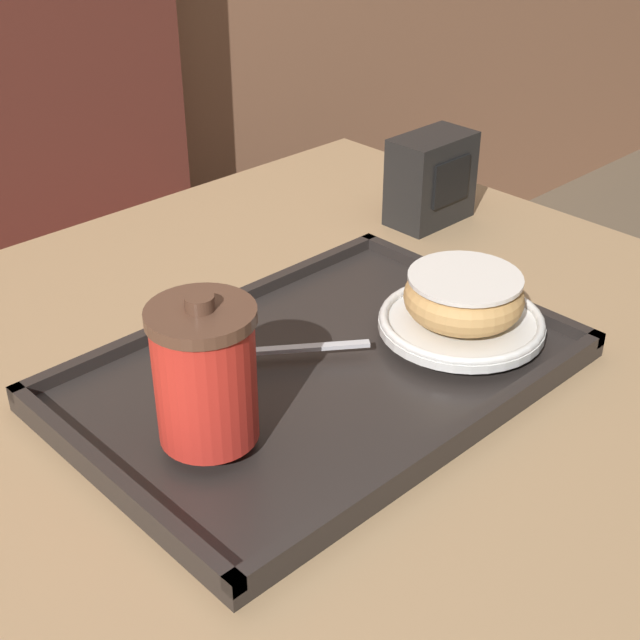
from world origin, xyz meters
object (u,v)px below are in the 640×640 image
object	(u,v)px
coffee_cup_front	(205,373)
spoon	(248,350)
napkin_dispenser	(431,179)
donut_chocolate_glazed	(464,296)

from	to	relation	value
coffee_cup_front	spoon	world-z (taller)	coffee_cup_front
coffee_cup_front	napkin_dispenser	world-z (taller)	coffee_cup_front
spoon	napkin_dispenser	world-z (taller)	napkin_dispenser
napkin_dispenser	spoon	bearing A→B (deg)	-163.65
coffee_cup_front	donut_chocolate_glazed	world-z (taller)	coffee_cup_front
coffee_cup_front	napkin_dispenser	size ratio (longest dim) A/B	1.14
coffee_cup_front	spoon	xyz separation A→B (m)	(0.10, 0.07, -0.05)
napkin_dispenser	coffee_cup_front	bearing A→B (deg)	-159.25
coffee_cup_front	spoon	bearing A→B (deg)	35.77
spoon	napkin_dispenser	size ratio (longest dim) A/B	1.21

